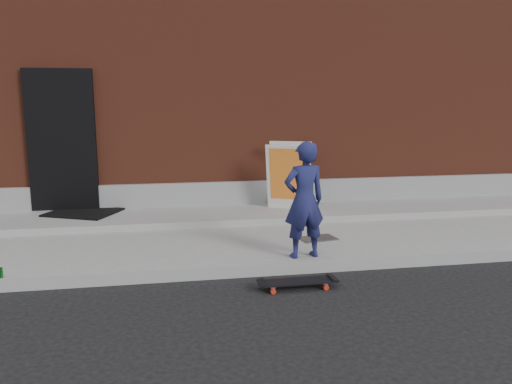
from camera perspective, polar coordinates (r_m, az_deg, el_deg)
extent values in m
plane|color=black|center=(5.90, -0.33, -9.71)|extent=(80.00, 80.00, 0.00)
cube|color=gray|center=(7.29, -2.33, -5.14)|extent=(20.00, 3.00, 0.15)
cube|color=gray|center=(8.12, -3.19, -2.60)|extent=(20.00, 1.20, 0.10)
cube|color=maroon|center=(12.50, -5.90, 12.54)|extent=(20.00, 8.00, 5.00)
cube|color=gray|center=(8.63, -3.67, -0.14)|extent=(20.00, 0.10, 0.40)
cube|color=black|center=(8.60, -21.29, 5.53)|extent=(1.05, 0.12, 2.25)
imported|color=#1C1F4F|center=(5.99, 5.52, -0.94)|extent=(0.56, 0.41, 1.41)
cylinder|color=red|center=(5.73, 7.40, -10.10)|extent=(0.06, 0.04, 0.06)
cylinder|color=red|center=(5.57, 8.01, -10.75)|extent=(0.06, 0.04, 0.06)
cylinder|color=red|center=(5.58, 1.55, -10.58)|extent=(0.06, 0.04, 0.06)
cylinder|color=red|center=(5.41, 1.98, -11.27)|extent=(0.06, 0.04, 0.06)
cube|color=#BCBBC1|center=(5.63, 7.71, -10.05)|extent=(0.06, 0.19, 0.02)
cube|color=#BCBBC1|center=(5.48, 1.77, -10.54)|extent=(0.06, 0.19, 0.02)
cube|color=black|center=(5.54, 4.78, -10.12)|extent=(0.85, 0.23, 0.02)
cube|color=silver|center=(8.15, 3.54, 1.68)|extent=(0.73, 0.53, 1.08)
cube|color=silver|center=(8.63, 4.04, 2.16)|extent=(0.73, 0.53, 1.08)
cube|color=yellow|center=(8.14, 3.50, 1.27)|extent=(0.60, 0.42, 0.86)
cube|color=silver|center=(8.33, 3.84, 5.61)|extent=(0.64, 0.30, 0.06)
cylinder|color=#198026|center=(6.08, -27.20, -8.23)|extent=(0.08, 0.08, 0.11)
cube|color=black|center=(8.46, -19.12, -2.20)|extent=(1.28, 1.18, 0.03)
cube|color=#515256|center=(6.95, 7.08, -5.29)|extent=(0.54, 0.40, 0.01)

